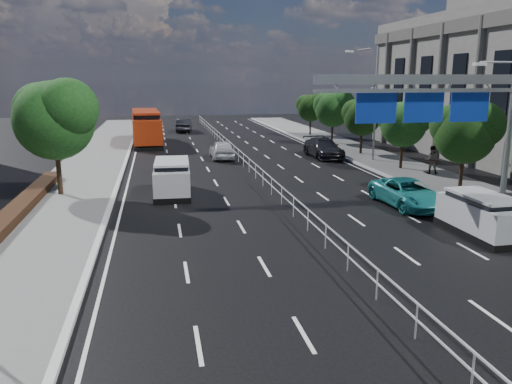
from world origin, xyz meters
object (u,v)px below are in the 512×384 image
object	(u,v)px
overhead_gantry	(440,101)
silver_minivan	(482,215)
parked_car_teal	(408,193)
pedestrian_b	(431,160)
near_car_silver	(222,149)
near_car_dark	(184,125)
red_bus	(146,126)
white_minivan	(172,178)
parked_car_dark	(323,148)

from	to	relation	value
overhead_gantry	silver_minivan	distance (m)	5.76
parked_car_teal	pedestrian_b	distance (m)	9.48
overhead_gantry	near_car_silver	distance (m)	21.78
near_car_dark	red_bus	bearing A→B (deg)	74.90
overhead_gantry	white_minivan	bearing A→B (deg)	150.41
white_minivan	parked_car_teal	xyz separation A→B (m)	(12.16, -5.09, -0.29)
red_bus	near_car_silver	size ratio (longest dim) A/B	2.54
overhead_gantry	red_bus	size ratio (longest dim) A/B	0.89
parked_car_dark	parked_car_teal	bearing A→B (deg)	-94.70
pedestrian_b	silver_minivan	bearing A→B (deg)	94.60
near_car_silver	silver_minivan	bearing A→B (deg)	110.09
white_minivan	pedestrian_b	bearing A→B (deg)	10.45
parked_car_teal	silver_minivan	bearing A→B (deg)	-85.44
silver_minivan	red_bus	bearing A→B (deg)	112.79
silver_minivan	pedestrian_b	distance (m)	13.75
pedestrian_b	white_minivan	bearing A→B (deg)	33.95
parked_car_teal	parked_car_dark	xyz separation A→B (m)	(0.98, 16.77, 0.09)
near_car_dark	near_car_silver	bearing A→B (deg)	101.92
white_minivan	silver_minivan	bearing A→B (deg)	-36.21
near_car_dark	parked_car_dark	bearing A→B (deg)	121.41
parked_car_dark	red_bus	bearing A→B (deg)	139.63
white_minivan	silver_minivan	xyz separation A→B (m)	(12.83, -10.33, -0.11)
red_bus	parked_car_teal	size ratio (longest dim) A/B	2.24
white_minivan	pedestrian_b	size ratio (longest dim) A/B	2.47
parked_car_teal	pedestrian_b	size ratio (longest dim) A/B	2.67
white_minivan	overhead_gantry	bearing A→B (deg)	-26.96
red_bus	parked_car_teal	xyz separation A→B (m)	(14.00, -28.92, -1.06)
near_car_dark	pedestrian_b	size ratio (longest dim) A/B	2.55
red_bus	near_car_dark	distance (m)	11.93
red_bus	parked_car_dark	distance (m)	19.32
white_minivan	parked_car_dark	bearing A→B (deg)	44.25
parked_car_teal	pedestrian_b	world-z (taller)	pedestrian_b
white_minivan	near_car_dark	world-z (taller)	white_minivan
near_car_silver	silver_minivan	size ratio (longest dim) A/B	1.03
parked_car_teal	pedestrian_b	bearing A→B (deg)	50.16
silver_minivan	parked_car_teal	bearing A→B (deg)	96.83
overhead_gantry	near_car_silver	xyz separation A→B (m)	(-7.86, 19.73, -4.83)
red_bus	near_car_dark	bearing A→B (deg)	64.97
red_bus	pedestrian_b	world-z (taller)	red_bus
overhead_gantry	parked_car_dark	bearing A→B (deg)	87.72
white_minivan	parked_car_dark	size ratio (longest dim) A/B	0.86
red_bus	silver_minivan	distance (m)	37.18
parked_car_teal	parked_car_dark	size ratio (longest dim) A/B	0.92
silver_minivan	parked_car_dark	xyz separation A→B (m)	(0.32, 22.00, -0.08)
near_car_silver	parked_car_teal	size ratio (longest dim) A/B	0.88
parked_car_teal	pedestrian_b	xyz separation A→B (m)	(5.71, 7.55, 0.39)
parked_car_teal	parked_car_dark	distance (m)	16.80
parked_car_teal	near_car_silver	bearing A→B (deg)	110.48
overhead_gantry	near_car_dark	xyz separation A→B (m)	(-9.76, 41.89, -4.79)
near_car_silver	near_car_dark	distance (m)	22.23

